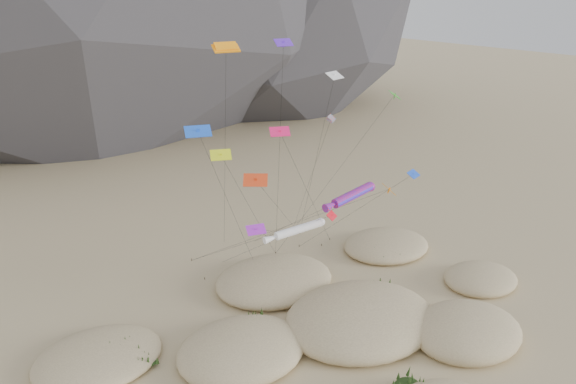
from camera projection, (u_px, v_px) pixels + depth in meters
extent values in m
plane|color=#CCB789|center=(370.00, 343.00, 55.42)|extent=(500.00, 500.00, 0.00)
ellipsoid|color=#CCB789|center=(466.00, 331.00, 55.88)|extent=(11.70, 9.94, 3.75)
ellipsoid|color=#CCB789|center=(242.00, 350.00, 53.19)|extent=(12.63, 10.73, 3.16)
ellipsoid|color=#CCB789|center=(360.00, 319.00, 57.76)|extent=(16.48, 14.01, 4.02)
ellipsoid|color=#CCB789|center=(481.00, 279.00, 66.46)|extent=(9.20, 7.82, 2.43)
ellipsoid|color=#CCB789|center=(274.00, 280.00, 65.88)|extent=(14.26, 12.12, 3.02)
ellipsoid|color=#CCB789|center=(386.00, 245.00, 74.94)|extent=(11.97, 10.18, 2.57)
ellipsoid|color=#CCB789|center=(98.00, 358.00, 52.51)|extent=(11.99, 10.19, 2.03)
ellipsoid|color=black|center=(455.00, 321.00, 57.24)|extent=(2.92, 2.50, 0.87)
ellipsoid|color=black|center=(462.00, 335.00, 55.38)|extent=(2.50, 2.14, 0.75)
ellipsoid|color=black|center=(236.00, 353.00, 52.63)|extent=(2.52, 2.16, 0.76)
ellipsoid|color=black|center=(257.00, 323.00, 57.52)|extent=(2.01, 1.72, 0.60)
ellipsoid|color=black|center=(370.00, 313.00, 58.45)|extent=(3.67, 3.14, 1.10)
ellipsoid|color=black|center=(379.00, 289.00, 63.22)|extent=(2.98, 2.55, 0.89)
ellipsoid|color=black|center=(364.00, 324.00, 56.98)|extent=(2.56, 2.19, 0.77)
ellipsoid|color=black|center=(485.00, 280.00, 65.94)|extent=(2.31, 1.98, 0.69)
ellipsoid|color=black|center=(275.00, 272.00, 66.97)|extent=(2.77, 2.37, 0.83)
ellipsoid|color=black|center=(287.00, 280.00, 65.50)|extent=(2.48, 2.12, 0.74)
ellipsoid|color=black|center=(374.00, 249.00, 73.65)|extent=(2.67, 2.28, 0.80)
ellipsoid|color=black|center=(389.00, 259.00, 71.07)|extent=(2.29, 1.96, 0.69)
ellipsoid|color=black|center=(127.00, 352.00, 53.25)|extent=(2.62, 2.24, 0.79)
ellipsoid|color=black|center=(148.00, 362.00, 51.93)|extent=(1.74, 1.49, 0.52)
cylinder|color=#3F2D1E|center=(257.00, 267.00, 69.96)|extent=(0.08, 0.08, 0.30)
cylinder|color=#3F2D1E|center=(275.00, 253.00, 73.77)|extent=(0.08, 0.08, 0.30)
cylinder|color=#3F2D1E|center=(299.00, 246.00, 75.78)|extent=(0.08, 0.08, 0.30)
cylinder|color=#3F2D1E|center=(300.00, 233.00, 79.79)|extent=(0.08, 0.08, 0.30)
cylinder|color=#3F2D1E|center=(322.00, 245.00, 76.06)|extent=(0.08, 0.08, 0.30)
cylinder|color=#3F2D1E|center=(192.00, 260.00, 71.92)|extent=(0.08, 0.08, 0.30)
cylinder|color=#3F2D1E|center=(330.00, 239.00, 77.79)|extent=(0.08, 0.08, 0.30)
cylinder|color=#3F2D1E|center=(205.00, 279.00, 67.28)|extent=(0.08, 0.08, 0.30)
cylinder|color=red|center=(353.00, 195.00, 60.92)|extent=(5.96, 1.90, 1.66)
sphere|color=red|center=(370.00, 187.00, 62.68)|extent=(1.12, 1.12, 1.12)
cone|color=red|center=(333.00, 205.00, 59.00)|extent=(2.52, 1.29, 1.19)
cylinder|color=black|center=(298.00, 221.00, 69.19)|extent=(2.19, 17.55, 11.84)
cylinder|color=silver|center=(299.00, 229.00, 58.81)|extent=(5.60, 1.27, 1.26)
sphere|color=silver|center=(321.00, 222.00, 60.03)|extent=(0.92, 0.92, 0.92)
cone|color=silver|center=(274.00, 238.00, 57.47)|extent=(2.30, 0.95, 0.94)
cylinder|color=black|center=(257.00, 247.00, 65.23)|extent=(2.07, 13.89, 9.20)
cube|color=orange|center=(226.00, 48.00, 55.98)|extent=(2.86, 1.42, 0.81)
cube|color=orange|center=(226.00, 46.00, 55.91)|extent=(2.42, 1.12, 0.79)
cylinder|color=black|center=(225.00, 161.00, 66.59)|extent=(4.95, 11.86, 27.31)
cube|color=#FB291A|center=(331.00, 119.00, 63.55)|extent=(1.99, 1.83, 0.55)
cube|color=#FB291A|center=(331.00, 118.00, 63.49)|extent=(1.66, 1.52, 0.54)
cylinder|color=black|center=(309.00, 181.00, 72.41)|extent=(3.29, 12.22, 18.96)
cube|color=green|center=(395.00, 95.00, 66.68)|extent=(2.24, 2.50, 0.80)
cube|color=green|center=(395.00, 96.00, 66.73)|extent=(0.33, 0.34, 0.77)
cylinder|color=black|center=(332.00, 178.00, 70.24)|extent=(11.95, 8.01, 20.93)
cube|color=purple|center=(256.00, 230.00, 54.93)|extent=(2.07, 1.40, 0.74)
cube|color=purple|center=(256.00, 231.00, 54.99)|extent=(0.28, 0.28, 0.65)
cylinder|color=black|center=(282.00, 232.00, 67.38)|extent=(16.70, 15.99, 10.69)
cube|color=orange|center=(389.00, 189.00, 65.77)|extent=(1.71, 2.32, 0.92)
cube|color=orange|center=(389.00, 190.00, 65.82)|extent=(0.39, 0.35, 0.70)
cylinder|color=black|center=(286.00, 226.00, 68.86)|extent=(18.54, 15.87, 10.70)
cube|color=#E7155A|center=(280.00, 132.00, 49.34)|extent=(1.99, 1.54, 0.69)
cube|color=#E7155A|center=(280.00, 133.00, 49.39)|extent=(0.28, 0.28, 0.61)
cylinder|color=black|center=(310.00, 198.00, 63.58)|extent=(18.15, 15.02, 21.08)
cube|color=#5120BD|center=(284.00, 42.00, 54.68)|extent=(1.89, 1.15, 0.68)
cube|color=#5120BD|center=(284.00, 44.00, 54.73)|extent=(0.24, 0.23, 0.61)
cylinder|color=black|center=(279.00, 164.00, 64.24)|extent=(4.72, 9.05, 27.93)
cube|color=#CAD916|center=(221.00, 155.00, 55.26)|extent=(2.28, 1.68, 0.89)
cube|color=#CAD916|center=(221.00, 156.00, 55.31)|extent=(0.34, 0.37, 0.69)
cylinder|color=black|center=(252.00, 211.00, 64.53)|extent=(11.66, 8.23, 17.47)
cube|color=blue|center=(414.00, 174.00, 63.53)|extent=(2.00, 1.52, 0.63)
cube|color=blue|center=(413.00, 175.00, 63.59)|extent=(0.26, 0.24, 0.62)
cylinder|color=black|center=(351.00, 213.00, 69.67)|extent=(5.89, 14.03, 13.09)
cube|color=red|center=(332.00, 216.00, 58.23)|extent=(1.65, 1.41, 0.64)
cube|color=red|center=(332.00, 217.00, 58.28)|extent=(0.27, 0.29, 0.50)
cylinder|color=black|center=(254.00, 240.00, 65.10)|extent=(7.99, 18.39, 10.71)
cube|color=silver|center=(335.00, 75.00, 60.81)|extent=(2.33, 1.70, 0.71)
cube|color=silver|center=(335.00, 77.00, 60.86)|extent=(0.29, 0.25, 0.73)
cylinder|color=black|center=(315.00, 165.00, 70.31)|extent=(3.63, 11.40, 23.99)
cube|color=red|center=(255.00, 180.00, 56.63)|extent=(2.69, 2.39, 1.04)
cube|color=red|center=(255.00, 181.00, 56.68)|extent=(0.44, 0.45, 0.82)
cylinder|color=black|center=(281.00, 211.00, 68.23)|extent=(14.98, 13.19, 14.70)
cube|color=blue|center=(198.00, 131.00, 51.35)|extent=(2.70, 1.97, 0.84)
cube|color=blue|center=(198.00, 133.00, 51.40)|extent=(0.34, 0.29, 0.84)
cylinder|color=black|center=(232.00, 210.00, 60.67)|extent=(10.53, 7.73, 20.61)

